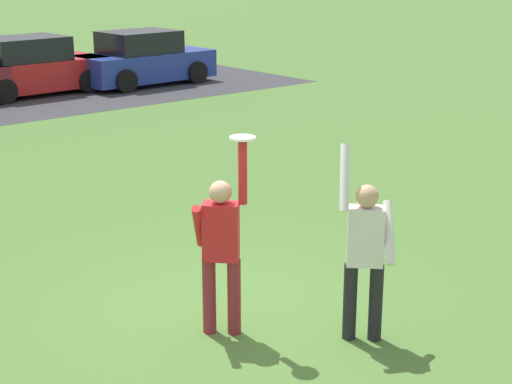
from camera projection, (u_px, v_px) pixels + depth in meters
The scene contains 6 objects.
ground_plane at pixel (218, 312), 8.89m from camera, with size 120.00×120.00×0.00m, color #4C7533.
person_catcher at pixel (221, 244), 8.13m from camera, with size 0.55×0.56×2.08m.
person_defender at pixel (365, 249), 8.00m from camera, with size 0.65×0.66×2.05m.
frisbee_disc at pixel (242, 138), 7.79m from camera, with size 0.26×0.26×0.02m, color white.
parked_car_red at pixel (30, 68), 22.20m from camera, with size 4.17×2.17×1.59m.
parked_car_blue at pixel (143, 60), 23.84m from camera, with size 4.17×2.17×1.59m.
Camera 1 is at (-4.93, -6.48, 3.83)m, focal length 56.37 mm.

